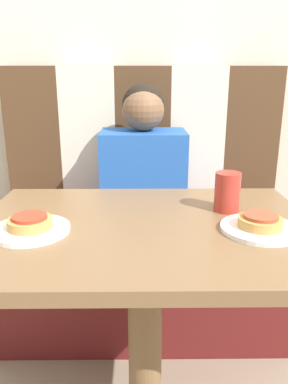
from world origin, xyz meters
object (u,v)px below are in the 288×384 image
(person, at_px, (143,166))
(drinking_cup, at_px, (227,192))
(pizza_left, at_px, (30,222))
(pizza_right, at_px, (260,221))
(plate_right, at_px, (260,229))
(plate_left, at_px, (31,230))

(person, bearing_deg, drinking_cup, -65.09)
(pizza_left, distance_m, pizza_right, 0.58)
(person, xyz_separation_m, pizza_right, (0.29, -0.67, 0.01))
(plate_right, height_order, pizza_right, pizza_right)
(drinking_cup, bearing_deg, pizza_left, -163.87)
(plate_right, distance_m, drinking_cup, 0.17)
(plate_left, relative_size, pizza_left, 1.77)
(person, xyz_separation_m, plate_left, (-0.29, -0.67, -0.01))
(plate_left, height_order, pizza_left, pizza_left)
(pizza_left, bearing_deg, person, 66.50)
(pizza_right, bearing_deg, pizza_left, 180.00)
(plate_right, xyz_separation_m, drinking_cup, (-0.05, 0.15, 0.05))
(plate_left, height_order, drinking_cup, drinking_cup)
(drinking_cup, bearing_deg, plate_right, -71.46)
(plate_right, xyz_separation_m, pizza_left, (-0.58, 0.00, 0.02))
(person, xyz_separation_m, plate_right, (0.29, -0.67, -0.01))
(plate_right, relative_size, drinking_cup, 1.72)
(plate_left, xyz_separation_m, plate_right, (0.58, 0.00, 0.00))
(person, relative_size, pizza_right, 5.58)
(person, bearing_deg, pizza_left, -113.50)
(plate_right, bearing_deg, drinking_cup, 108.54)
(plate_left, relative_size, drinking_cup, 1.72)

